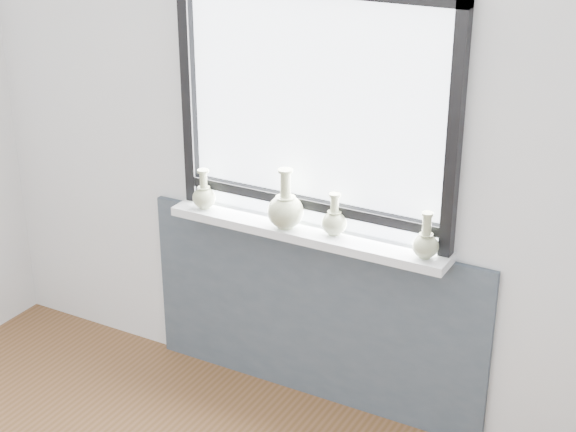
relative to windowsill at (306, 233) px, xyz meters
The scene contains 8 objects.
back_wall 0.43m from the windowsill, 90.00° to the left, with size 3.60×0.02×2.60m, color silver.
apron_panel 0.46m from the windowsill, 90.00° to the left, with size 1.70×0.03×0.86m, color #414B57.
windowsill is the anchor object (origin of this frame).
window 0.56m from the windowsill, 90.00° to the left, with size 1.30×0.06×1.05m.
vase_a 0.53m from the windowsill, behind, with size 0.11×0.11×0.19m.
vase_b 0.14m from the windowsill, 161.75° to the right, with size 0.16×0.16×0.27m.
vase_c 0.16m from the windowsill, ahead, with size 0.11×0.11×0.19m.
vase_d 0.57m from the windowsill, ahead, with size 0.11×0.11×0.20m.
Camera 1 is at (1.64, -1.41, 2.47)m, focal length 55.00 mm.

